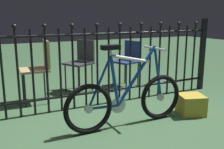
% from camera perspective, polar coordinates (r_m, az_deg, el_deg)
% --- Properties ---
extents(ground_plane, '(20.00, 20.00, 0.00)m').
position_cam_1_polar(ground_plane, '(3.10, 0.98, -10.87)').
color(ground_plane, '#385B3A').
extents(iron_fence, '(4.06, 0.07, 1.19)m').
position_cam_1_polar(iron_fence, '(3.55, -5.12, 2.37)').
color(iron_fence, black).
rests_on(iron_fence, ground).
extents(bicycle, '(1.49, 0.40, 0.94)m').
position_cam_1_polar(bicycle, '(2.98, 3.24, -5.23)').
color(bicycle, black).
rests_on(bicycle, ground).
extents(chair_navy, '(0.50, 0.50, 0.80)m').
position_cam_1_polar(chair_navy, '(4.66, 3.62, 3.52)').
color(chair_navy, black).
rests_on(chair_navy, ground).
extents(chair_tan, '(0.42, 0.41, 0.90)m').
position_cam_1_polar(chair_tan, '(3.90, -15.43, 2.05)').
color(chair_tan, black).
rests_on(chair_tan, ground).
extents(chair_charcoal, '(0.52, 0.52, 0.84)m').
position_cam_1_polar(chair_charcoal, '(4.38, -6.64, 3.23)').
color(chair_charcoal, black).
rests_on(chair_charcoal, ground).
extents(display_crate, '(0.38, 0.38, 0.25)m').
position_cam_1_polar(display_crate, '(3.52, 16.78, -6.28)').
color(display_crate, '#B29933').
rests_on(display_crate, ground).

